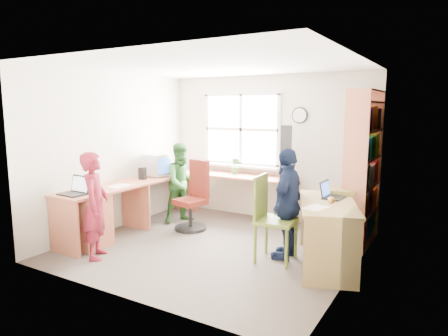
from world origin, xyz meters
name	(u,v)px	position (x,y,z in m)	size (l,w,h in m)	color
room	(219,157)	(0.01, 0.10, 1.22)	(3.64, 3.44, 2.44)	#4C433C
l_desk	(127,207)	(-1.31, -0.28, 0.46)	(2.38, 2.95, 0.75)	#CE7252
right_desk	(327,220)	(1.48, 0.14, 0.56)	(1.05, 1.47, 0.77)	#A08650
bookshelf	(363,172)	(1.65, 1.19, 1.00)	(0.30, 1.02, 2.10)	#CE7252
swivel_chair	(194,200)	(-0.72, 0.55, 0.46)	(0.60, 0.60, 1.07)	black
wooden_chair	(270,215)	(0.82, -0.03, 0.57)	(0.49, 0.49, 1.05)	olive
crt_monitor	(156,165)	(-1.52, 0.63, 0.93)	(0.40, 0.36, 0.36)	silver
laptop_left	(76,190)	(-1.52, -0.99, 0.81)	(0.35, 0.30, 0.24)	black
laptop_right	(330,194)	(1.44, 0.38, 0.82)	(0.27, 0.31, 0.21)	black
speaker_a	(142,173)	(-1.51, 0.28, 0.85)	(0.11, 0.11, 0.19)	black
speaker_b	(163,170)	(-1.48, 0.77, 0.84)	(0.11, 0.11, 0.17)	black
cd_tower	(286,153)	(0.43, 1.43, 1.18)	(0.21, 0.20, 0.85)	black
game_box	(342,191)	(1.50, 0.68, 0.80)	(0.37, 0.37, 0.06)	red
paper_a	(119,186)	(-1.43, -0.31, 0.75)	(0.25, 0.33, 0.00)	white
paper_b	(315,208)	(1.44, -0.20, 0.78)	(0.25, 0.32, 0.00)	white
potted_plant	(236,166)	(-0.48, 1.45, 0.89)	(0.16, 0.13, 0.28)	#2F7637
person_red	(95,206)	(-1.08, -1.06, 0.67)	(0.49, 0.32, 1.33)	maroon
person_green	(183,183)	(-1.10, 0.78, 0.65)	(0.63, 0.49, 1.30)	#2C6729
person_navy	(287,204)	(0.98, 0.14, 0.69)	(0.81, 0.34, 1.39)	#121D3A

